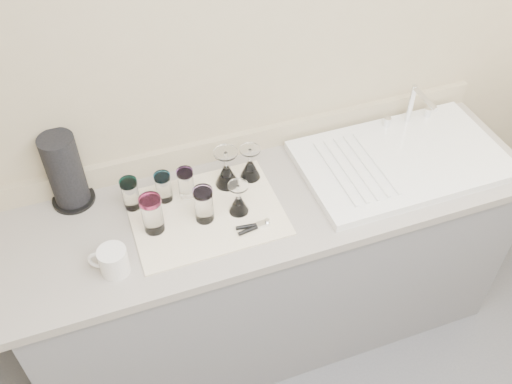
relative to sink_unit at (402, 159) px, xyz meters
name	(u,v)px	position (x,y,z in m)	size (l,w,h in m)	color
counter_unit	(272,268)	(-0.55, 0.00, -0.47)	(2.06, 0.62, 0.90)	slate
sink_unit	(402,159)	(0.00, 0.00, 0.00)	(0.82, 0.50, 0.22)	white
dish_towel	(206,213)	(-0.83, 0.00, -0.02)	(0.55, 0.42, 0.01)	white
tumbler_teal	(130,194)	(-1.07, 0.12, 0.05)	(0.07, 0.07, 0.13)	white
tumbler_cyan	(163,187)	(-0.95, 0.12, 0.05)	(0.06, 0.06, 0.12)	white
tumbler_purple	(186,183)	(-0.87, 0.11, 0.05)	(0.06, 0.06, 0.12)	white
tumbler_magenta	(152,214)	(-1.02, -0.02, 0.07)	(0.08, 0.08, 0.15)	white
tumbler_lavender	(204,204)	(-0.84, -0.03, 0.06)	(0.07, 0.07, 0.14)	white
goblet_back_left	(227,173)	(-0.71, 0.12, 0.04)	(0.09, 0.09, 0.16)	white
goblet_back_right	(250,167)	(-0.61, 0.12, 0.04)	(0.08, 0.08, 0.14)	white
goblet_front_left	(239,202)	(-0.71, -0.04, 0.03)	(0.07, 0.07, 0.13)	white
can_opener	(253,227)	(-0.69, -0.14, 0.00)	(0.12, 0.05, 0.02)	silver
white_mug	(113,261)	(-1.19, -0.15, 0.03)	(0.15, 0.13, 0.10)	silver
paper_towel_roll	(65,172)	(-1.28, 0.24, 0.13)	(0.16, 0.16, 0.30)	black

